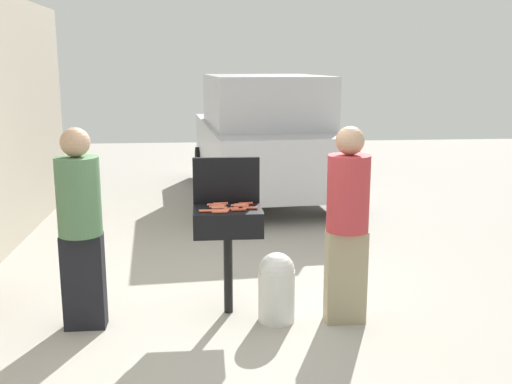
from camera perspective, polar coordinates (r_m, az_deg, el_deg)
The scene contains 22 objects.
ground_plane at distance 5.57m, azimuth -1.48°, elevation -11.20°, with size 24.00×24.00×0.00m, color #9E998E.
bbq_grill at distance 5.27m, azimuth -2.71°, elevation -3.15°, with size 0.60×0.44×0.96m.
grill_lid_open at distance 5.41m, azimuth -2.85°, elevation 1.11°, with size 0.60×0.05×0.42m, color black.
hot_dog_0 at distance 5.14m, azimuth -1.68°, elevation -1.71°, with size 0.03×0.03×0.13m, color #AD4228.
hot_dog_1 at distance 5.26m, azimuth -1.42°, elevation -1.38°, with size 0.03×0.03×0.13m, color #B74C33.
hot_dog_2 at distance 5.30m, azimuth -3.57°, elevation -1.30°, with size 0.03×0.03×0.13m, color #B74C33.
hot_dog_3 at distance 5.36m, azimuth -1.00°, elevation -1.12°, with size 0.03×0.03×0.13m, color #AD4228.
hot_dog_4 at distance 5.25m, azimuth -3.76°, elevation -1.43°, with size 0.03×0.03×0.13m, color #C6593D.
hot_dog_5 at distance 5.29m, azimuth -1.72°, elevation -1.31°, with size 0.03×0.03×0.13m, color #C6593D.
hot_dog_6 at distance 5.17m, azimuth -2.38°, elevation -1.62°, with size 0.03×0.03×0.13m, color #B74C33.
hot_dog_7 at distance 5.20m, azimuth -3.53°, elevation -1.55°, with size 0.03×0.03×0.13m, color #C6593D.
hot_dog_8 at distance 5.33m, azimuth -3.98°, elevation -1.23°, with size 0.03×0.03×0.13m, color #C6593D.
hot_dog_9 at distance 5.11m, azimuth -3.29°, elevation -1.79°, with size 0.03×0.03×0.13m, color #C6593D.
hot_dog_10 at distance 5.36m, azimuth -3.38°, elevation -1.13°, with size 0.03×0.03×0.13m, color #C6593D.
hot_dog_11 at distance 5.11m, azimuth -4.72°, elevation -1.82°, with size 0.03×0.03×0.13m, color #C6593D.
hot_dog_12 at distance 5.32m, azimuth -1.42°, elevation -1.22°, with size 0.03×0.03×0.13m, color #B74C33.
hot_dog_13 at distance 5.07m, azimuth -3.46°, elevation -1.91°, with size 0.03×0.03×0.13m, color #C6593D.
hot_dog_14 at distance 5.20m, azimuth -0.56°, elevation -1.54°, with size 0.03×0.03×0.13m, color #B74C33.
propane_tank at distance 5.25m, azimuth 1.97°, elevation -8.90°, with size 0.32×0.32×0.62m.
person_left at distance 5.15m, azimuth -16.39°, elevation -2.76°, with size 0.36×0.36×1.71m.
person_right at distance 5.11m, azimuth 8.69°, elevation -2.51°, with size 0.36×0.36×1.70m.
parked_minivan at distance 10.02m, azimuth 0.65°, elevation 5.37°, with size 2.31×4.54×2.02m.
Camera 1 is at (-0.32, -5.10, 2.20)m, focal length 42.04 mm.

